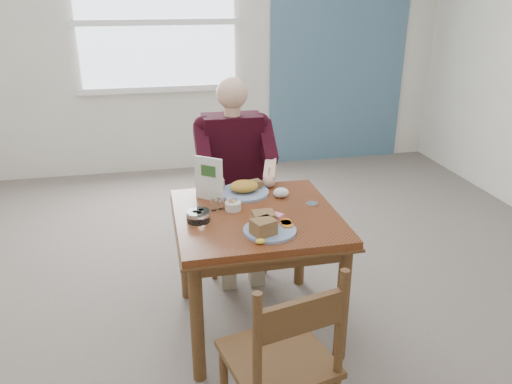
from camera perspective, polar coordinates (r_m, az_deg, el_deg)
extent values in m
plane|color=#665C53|center=(3.19, 0.02, -14.79)|extent=(6.00, 6.00, 0.00)
plane|color=silver|center=(5.54, -6.82, 16.71)|extent=(5.50, 0.00, 5.50)
cube|color=#476C85|center=(5.89, 9.58, 16.89)|extent=(1.60, 0.02, 2.80)
ellipsoid|color=yellow|center=(2.47, 0.52, -5.66)|extent=(0.06, 0.05, 0.03)
ellipsoid|color=white|center=(3.01, 2.87, -0.06)|extent=(0.10, 0.09, 0.06)
cylinder|color=silver|center=(2.93, 6.42, -1.35)|extent=(0.08, 0.08, 0.01)
cube|color=white|center=(5.47, -11.28, 18.49)|extent=(1.60, 0.02, 1.30)
cube|color=white|center=(5.54, -10.75, 11.46)|extent=(1.72, 0.04, 0.06)
cube|color=white|center=(5.46, -11.28, 18.48)|extent=(1.72, 0.04, 0.06)
cube|color=brown|center=(2.81, 0.03, -2.81)|extent=(0.90, 0.90, 0.04)
cube|color=brown|center=(2.82, 0.03, -3.32)|extent=(0.92, 0.92, 0.01)
cylinder|color=brown|center=(2.62, -6.75, -14.59)|extent=(0.07, 0.07, 0.71)
cylinder|color=brown|center=(2.78, 9.87, -12.44)|extent=(0.07, 0.07, 0.71)
cylinder|color=brown|center=(3.28, -8.16, -6.51)|extent=(0.07, 0.07, 0.71)
cylinder|color=brown|center=(3.40, 5.09, -5.22)|extent=(0.07, 0.07, 0.71)
cube|color=brown|center=(2.50, 1.92, -7.96)|extent=(0.80, 0.03, 0.08)
cube|color=brown|center=(3.19, -1.45, -1.05)|extent=(0.80, 0.03, 0.08)
cube|color=brown|center=(2.79, -7.85, -4.80)|extent=(0.03, 0.80, 0.08)
cube|color=brown|center=(2.94, 7.49, -3.35)|extent=(0.03, 0.80, 0.08)
cylinder|color=brown|center=(3.51, -4.84, -6.68)|extent=(0.04, 0.04, 0.45)
cylinder|color=brown|center=(3.57, 0.93, -6.11)|extent=(0.04, 0.04, 0.45)
cylinder|color=brown|center=(3.83, -5.56, -4.13)|extent=(0.04, 0.04, 0.45)
cylinder|color=brown|center=(3.88, -0.27, -3.65)|extent=(0.04, 0.04, 0.45)
cube|color=brown|center=(3.59, -2.50, -1.69)|extent=(0.42, 0.42, 0.03)
cylinder|color=brown|center=(3.65, -5.84, 2.58)|extent=(0.04, 0.04, 0.50)
cylinder|color=brown|center=(3.70, -0.29, 2.99)|extent=(0.04, 0.04, 0.50)
cube|color=brown|center=(3.64, -3.07, 4.28)|extent=(0.38, 0.03, 0.14)
cylinder|color=brown|center=(2.57, 4.25, -19.00)|extent=(0.05, 0.05, 0.45)
cube|color=brown|center=(2.23, 2.51, -18.45)|extent=(0.50, 0.50, 0.03)
cylinder|color=brown|center=(1.90, 0.15, -17.78)|extent=(0.04, 0.04, 0.50)
cylinder|color=brown|center=(2.04, 9.67, -14.82)|extent=(0.04, 0.04, 0.50)
cube|color=brown|center=(1.90, 5.23, -13.94)|extent=(0.38, 0.11, 0.14)
cube|color=gray|center=(3.44, -3.82, -1.48)|extent=(0.13, 0.38, 0.12)
cube|color=gray|center=(3.47, -0.55, -1.20)|extent=(0.13, 0.38, 0.12)
cube|color=gray|center=(3.41, -3.24, -7.29)|extent=(0.10, 0.10, 0.48)
cube|color=gray|center=(3.44, 0.07, -6.96)|extent=(0.10, 0.10, 0.48)
cube|color=black|center=(3.48, -2.69, 4.16)|extent=(0.40, 0.22, 0.58)
sphere|color=black|center=(3.40, -5.94, 7.46)|extent=(0.15, 0.15, 0.15)
sphere|color=black|center=(3.46, 0.38, 7.84)|extent=(0.15, 0.15, 0.15)
cylinder|color=#E0AB8E|center=(3.38, -2.72, 9.06)|extent=(0.11, 0.11, 0.08)
sphere|color=#E0AB8E|center=(3.35, -2.76, 11.22)|extent=(0.21, 0.21, 0.21)
cube|color=black|center=(3.31, -6.16, 5.26)|extent=(0.09, 0.29, 0.27)
cube|color=black|center=(3.38, 1.30, 5.75)|extent=(0.09, 0.29, 0.27)
sphere|color=black|center=(3.23, -5.86, 2.99)|extent=(0.09, 0.09, 0.09)
sphere|color=black|center=(3.30, 1.75, 3.53)|extent=(0.09, 0.09, 0.09)
cube|color=#E0AB8E|center=(3.16, -5.11, 1.91)|extent=(0.14, 0.23, 0.14)
cube|color=#E0AB8E|center=(3.23, 1.60, 2.41)|extent=(0.14, 0.23, 0.14)
sphere|color=#E0AB8E|center=(3.10, -4.32, 0.78)|extent=(0.08, 0.08, 0.08)
sphere|color=#E0AB8E|center=(3.15, 1.45, 1.23)|extent=(0.08, 0.08, 0.08)
cylinder|color=silver|center=(3.13, 1.46, 2.08)|extent=(0.01, 0.05, 0.12)
cylinder|color=white|center=(2.59, 1.58, -4.43)|extent=(0.33, 0.33, 0.02)
cube|color=#AA7D4B|center=(2.52, 0.86, -4.00)|extent=(0.14, 0.13, 0.08)
cube|color=#AA7D4B|center=(2.61, 0.88, -3.11)|extent=(0.11, 0.10, 0.08)
cylinder|color=orange|center=(2.63, 3.59, -3.76)|extent=(0.07, 0.07, 0.01)
cylinder|color=orange|center=(2.65, 3.45, -3.55)|extent=(0.08, 0.08, 0.01)
cylinder|color=orange|center=(2.67, 3.32, -3.34)|extent=(0.09, 0.09, 0.01)
cube|color=pink|center=(2.69, 2.46, -2.83)|extent=(0.08, 0.08, 0.03)
cylinder|color=white|center=(3.06, -1.37, -0.04)|extent=(0.38, 0.38, 0.02)
ellipsoid|color=gold|center=(3.05, -1.37, 0.67)|extent=(0.21, 0.19, 0.07)
cube|color=#AA7D4B|center=(3.10, -0.43, 0.85)|extent=(0.13, 0.10, 0.05)
cylinder|color=white|center=(2.84, -2.65, -1.61)|extent=(0.11, 0.11, 0.05)
cube|color=pink|center=(2.82, -2.84, -1.03)|extent=(0.04, 0.02, 0.02)
cube|color=#6699D8|center=(2.84, -2.47, -0.88)|extent=(0.03, 0.01, 0.02)
cube|color=#EAD159|center=(2.81, -2.55, -1.10)|extent=(0.03, 0.03, 0.02)
cube|color=white|center=(2.83, -3.04, -0.94)|extent=(0.03, 0.02, 0.02)
cylinder|color=white|center=(2.84, -4.91, -1.52)|extent=(0.04, 0.04, 0.06)
cylinder|color=silver|center=(2.82, -4.94, -0.83)|extent=(0.04, 0.04, 0.01)
cylinder|color=white|center=(2.85, -4.12, -1.35)|extent=(0.04, 0.04, 0.06)
cylinder|color=silver|center=(2.84, -4.14, -0.66)|extent=(0.04, 0.04, 0.01)
cylinder|color=white|center=(2.71, -6.62, -2.75)|extent=(0.14, 0.14, 0.06)
cylinder|color=white|center=(2.70, -6.97, -2.43)|extent=(0.04, 0.04, 0.02)
cylinder|color=white|center=(2.72, -6.30, -2.23)|extent=(0.04, 0.04, 0.02)
cylinder|color=white|center=(2.69, -6.55, -2.55)|extent=(0.04, 0.04, 0.02)
cube|color=white|center=(2.94, -5.41, 1.51)|extent=(0.15, 0.12, 0.26)
cube|color=#2D5926|center=(2.92, -5.49, 2.40)|extent=(0.08, 0.06, 0.07)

